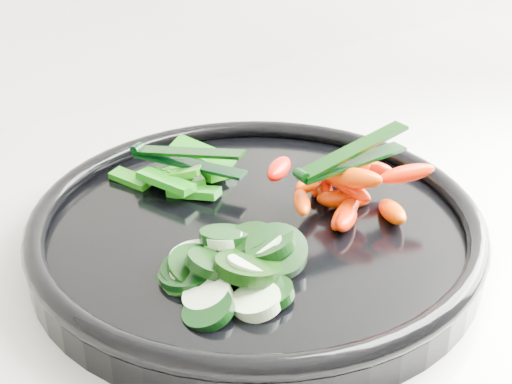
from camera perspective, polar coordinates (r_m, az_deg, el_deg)
veggie_tray at (r=0.59m, az=-0.00°, el=-2.93°), size 0.49×0.49×0.04m
cucumber_pile at (r=0.53m, az=-2.29°, el=-5.78°), size 0.12×0.12×0.04m
carrot_pile at (r=0.61m, az=6.97°, el=0.52°), size 0.13×0.14×0.06m
pepper_pile at (r=0.66m, az=-5.69°, el=1.51°), size 0.11×0.10×0.04m
tong_carrot at (r=0.59m, az=7.53°, el=2.78°), size 0.11×0.02×0.02m
tong_pepper at (r=0.65m, az=-5.70°, el=2.78°), size 0.07×0.11×0.02m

